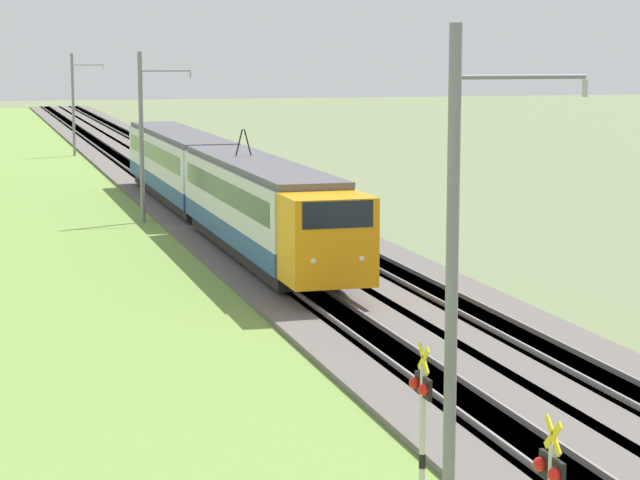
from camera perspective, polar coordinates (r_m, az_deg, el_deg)
ballast_main at (r=66.80m, az=-6.39°, el=1.62°), size 240.00×4.40×0.30m
ballast_adjacent at (r=67.55m, az=-3.04°, el=1.74°), size 240.00×4.40×0.30m
track_main at (r=66.80m, az=-6.39°, el=1.63°), size 240.00×1.57×0.45m
track_adjacent at (r=67.55m, az=-3.04°, el=1.75°), size 240.00×1.57×0.45m
grass_verge at (r=66.10m, az=-11.77°, el=1.34°), size 240.00×12.61×0.12m
passenger_train at (r=57.33m, az=-4.89°, el=2.76°), size 39.60×2.82×5.12m
crossing_signal_aux at (r=21.30m, az=4.68°, el=-8.24°), size 0.70×0.23×3.39m
catenary_mast_near at (r=21.43m, az=6.20°, el=-1.48°), size 0.22×2.56×8.71m
catenary_mast_mid at (r=59.92m, az=-8.11°, el=4.73°), size 0.22×2.56×8.22m
catenary_mast_far at (r=99.35m, az=-11.18°, el=6.13°), size 0.22×2.56×8.08m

